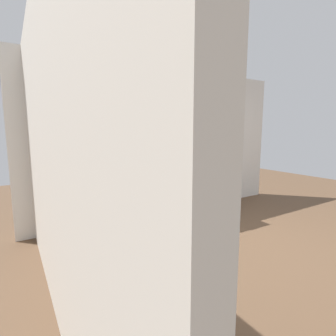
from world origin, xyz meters
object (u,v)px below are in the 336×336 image
Objects in this scene: coffee_mug at (143,177)px; paper_towel_roll at (118,172)px; leaning_mirror at (225,170)px; microwave at (177,111)px; oven_range at (207,187)px; refrigerator at (176,170)px; desk_lamp at (97,167)px; desk at (118,195)px; spray_bottle at (143,171)px.

paper_towel_roll is (-0.34, 0.18, 0.07)m from coffee_mug.
leaning_mirror reaches higher than coffee_mug.
microwave is at bearing -8.87° from paper_towel_roll.
leaning_mirror is (0.70, 0.26, 0.23)m from oven_range.
desk_lamp is at bearing 177.04° from refrigerator.
microwave is (1.03, -0.05, 1.30)m from desk.
refrigerator is 1.42m from leaning_mirror.
microwave reaches higher than spray_bottle.
paper_towel_roll is 1.74m from oven_range.
spray_bottle is (0.79, 0.10, -0.14)m from desk_lamp.
coffee_mug is 0.07× the size of leaning_mirror.
refrigerator is 1.21× the size of leaning_mirror.
coffee_mug reaches higher than desk.
desk_lamp is at bearing -176.14° from leaning_mirror.
refrigerator is at bearing -169.68° from leaning_mirror.
desk_lamp reaches higher than spray_bottle.
refrigerator reaches higher than leaning_mirror.
microwave is at bearing -2.76° from desk.
desk is at bearing -111.18° from paper_towel_roll.
coffee_mug is at bearing -116.87° from spray_bottle.
oven_range reaches higher than paper_towel_roll.
desk is 0.89× the size of leaning_mirror.
spray_bottle is at bearing -177.48° from leaning_mirror.
oven_range is (1.68, -0.14, -0.40)m from paper_towel_roll.
leaning_mirror is (2.73, 0.18, -0.29)m from desk_lamp.
coffee_mug is 0.06× the size of refrigerator.
refrigerator reaches higher than coffee_mug.
desk_lamp reaches higher than paper_towel_roll.
spray_bottle is at bearing 15.85° from desk.
spray_bottle is 0.23× the size of oven_range.
desk_lamp is at bearing 177.99° from oven_range.
coffee_mug is 0.25m from spray_bottle.
desk_lamp is 3.72× the size of coffee_mug.
paper_towel_roll is at bearing -175.66° from spray_bottle.
leaning_mirror is at bearing 11.16° from microwave.
microwave is 1.52m from oven_range.
oven_range is at bearing -2.01° from desk_lamp.
desk_lamp is 0.32× the size of oven_range.
leaning_mirror is at bearing 5.29° from desk.
leaning_mirror is at bearing 2.52° from spray_bottle.
refrigerator is at bearing 179.84° from oven_range.
desk is 0.55m from desk_lamp.
desk_lamp is at bearing 176.13° from microwave.
desk is 13.15× the size of coffee_mug.
paper_towel_roll is 0.14× the size of refrigerator.
coffee_mug is 0.39m from paper_towel_roll.
leaning_mirror reaches higher than paper_towel_roll.
spray_bottle is at bearing 162.83° from refrigerator.
desk is at bearing 178.41° from refrigerator.
paper_towel_roll reaches higher than coffee_mug.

